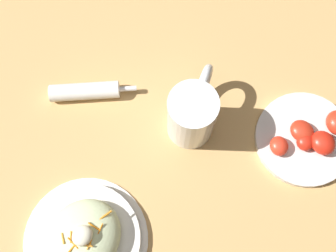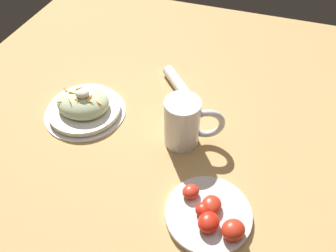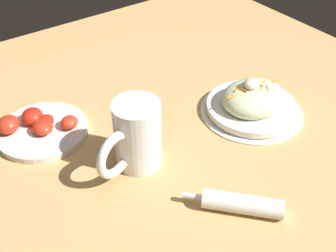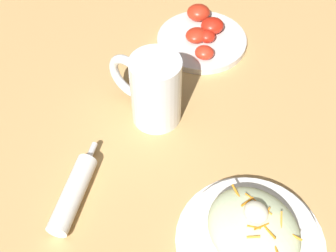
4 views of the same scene
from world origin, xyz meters
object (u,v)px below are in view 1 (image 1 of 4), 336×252
at_px(beer_mug, 192,115).
at_px(tomato_plate, 308,138).
at_px(salad_plate, 83,239).
at_px(napkin_roll, 86,91).

relative_size(beer_mug, tomato_plate, 0.79).
distance_m(salad_plate, beer_mug, 0.30).
xyz_separation_m(beer_mug, napkin_roll, (0.08, -0.21, -0.04)).
relative_size(salad_plate, napkin_roll, 1.61).
bearing_deg(salad_plate, napkin_roll, -138.40).
bearing_deg(tomato_plate, napkin_roll, -63.56).
distance_m(beer_mug, napkin_roll, 0.23).
height_order(salad_plate, napkin_roll, salad_plate).
bearing_deg(beer_mug, tomato_plate, 121.30).
distance_m(beer_mug, tomato_plate, 0.24).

